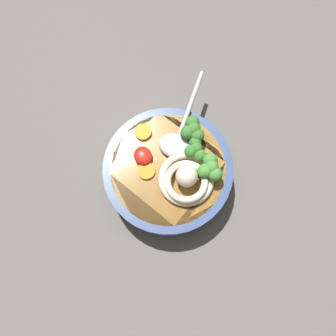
# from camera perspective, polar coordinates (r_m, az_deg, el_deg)

# --- Properties ---
(table_slab) EXTENTS (1.19, 1.19, 0.03)m
(table_slab) POSITION_cam_1_polar(r_m,az_deg,el_deg) (0.67, -2.20, -4.03)
(table_slab) COLOR #5B5651
(table_slab) RESTS_ON ground
(soup_bowl) EXTENTS (0.22, 0.22, 0.06)m
(soup_bowl) POSITION_cam_1_polar(r_m,az_deg,el_deg) (0.63, -0.00, -0.75)
(soup_bowl) COLOR #334775
(soup_bowl) RESTS_ON table_slab
(noodle_pile) EXTENTS (0.10, 0.10, 0.04)m
(noodle_pile) POSITION_cam_1_polar(r_m,az_deg,el_deg) (0.58, 3.01, -1.79)
(noodle_pile) COLOR beige
(noodle_pile) RESTS_ON soup_bowl
(soup_spoon) EXTENTS (0.14, 0.15, 0.02)m
(soup_spoon) POSITION_cam_1_polar(r_m,az_deg,el_deg) (0.60, 1.67, 4.80)
(soup_spoon) COLOR #B7B7BC
(soup_spoon) RESTS_ON soup_bowl
(chili_sauce_dollop) EXTENTS (0.03, 0.03, 0.02)m
(chili_sauce_dollop) POSITION_cam_1_polar(r_m,az_deg,el_deg) (0.60, -4.11, 2.00)
(chili_sauce_dollop) COLOR red
(chili_sauce_dollop) RESTS_ON soup_bowl
(broccoli_floret_center) EXTENTS (0.05, 0.04, 0.04)m
(broccoli_floret_center) POSITION_cam_1_polar(r_m,az_deg,el_deg) (0.58, 6.92, -0.05)
(broccoli_floret_center) COLOR #7A9E60
(broccoli_floret_center) RESTS_ON soup_bowl
(broccoli_floret_far) EXTENTS (0.04, 0.04, 0.03)m
(broccoli_floret_far) POSITION_cam_1_polar(r_m,az_deg,el_deg) (0.59, 4.47, 3.12)
(broccoli_floret_far) COLOR #7A9E60
(broccoli_floret_far) RESTS_ON soup_bowl
(broccoli_floret_rear) EXTENTS (0.05, 0.04, 0.04)m
(broccoli_floret_rear) POSITION_cam_1_polar(r_m,az_deg,el_deg) (0.59, 4.04, 6.19)
(broccoli_floret_rear) COLOR #7A9E60
(broccoli_floret_rear) RESTS_ON soup_bowl
(carrot_slice_beside_noodles) EXTENTS (0.03, 0.03, 0.01)m
(carrot_slice_beside_noodles) POSITION_cam_1_polar(r_m,az_deg,el_deg) (0.59, -3.71, -0.53)
(carrot_slice_beside_noodles) COLOR orange
(carrot_slice_beside_noodles) RESTS_ON soup_bowl
(carrot_slice_right) EXTENTS (0.03, 0.03, 0.01)m
(carrot_slice_right) POSITION_cam_1_polar(r_m,az_deg,el_deg) (0.61, -4.09, 5.86)
(carrot_slice_right) COLOR orange
(carrot_slice_right) RESTS_ON soup_bowl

